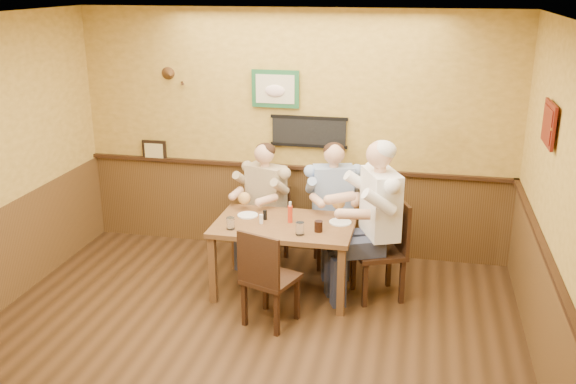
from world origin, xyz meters
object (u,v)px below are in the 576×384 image
cola_tumbler (318,226)px  diner_blue_polo (333,211)px  chair_back_left (266,224)px  hot_sauce_bottle (290,213)px  chair_back_right (332,227)px  chair_near_side (271,276)px  diner_tan_shirt (266,209)px  diner_white_elder (379,229)px  pepper_shaker (265,215)px  salt_shaker (261,219)px  dining_table (284,231)px  water_glass_left (231,223)px  chair_right_end (378,250)px  water_glass_mid (300,229)px

cola_tumbler → diner_blue_polo: bearing=89.4°
chair_back_left → hot_sauce_bottle: 0.90m
chair_back_right → chair_near_side: (-0.37, -1.40, 0.03)m
diner_tan_shirt → diner_white_elder: 1.47m
chair_back_right → cola_tumbler: chair_back_right is taller
diner_tan_shirt → cola_tumbler: (0.74, -0.86, 0.18)m
chair_back_left → cola_tumbler: size_ratio=8.08×
pepper_shaker → salt_shaker: bearing=-94.7°
diner_white_elder → dining_table: bearing=-109.0°
chair_near_side → diner_tan_shirt: diner_tan_shirt is taller
chair_back_left → hot_sauce_bottle: bearing=-38.8°
water_glass_left → chair_right_end: bearing=13.5°
chair_right_end → water_glass_mid: bearing=-88.5°
chair_back_right → water_glass_mid: 1.09m
dining_table → diner_white_elder: (0.95, 0.07, 0.08)m
diner_tan_shirt → water_glass_left: bearing=-77.2°
chair_right_end → diner_blue_polo: (-0.56, 0.67, 0.12)m
chair_right_end → water_glass_left: size_ratio=8.45×
salt_shaker → pepper_shaker: (0.01, 0.12, 0.00)m
dining_table → water_glass_left: (-0.48, -0.27, 0.15)m
diner_tan_shirt → cola_tumbler: 1.15m
chair_back_left → salt_shaker: chair_back_left is taller
pepper_shaker → chair_near_side: bearing=-72.1°
chair_back_left → chair_back_right: bearing=21.9°
chair_back_right → diner_tan_shirt: 0.77m
chair_right_end → diner_tan_shirt: (-1.32, 0.64, 0.11)m
dining_table → diner_white_elder: bearing=4.4°
chair_right_end → hot_sauce_bottle: bearing=-110.9°
chair_back_right → diner_tan_shirt: size_ratio=0.72×
chair_back_left → diner_blue_polo: bearing=21.9°
chair_near_side → water_glass_mid: chair_near_side is taller
chair_near_side → salt_shaker: 0.72m
diner_white_elder → water_glass_left: 1.47m
chair_back_left → diner_blue_polo: 0.78m
diner_white_elder → hot_sauce_bottle: bearing=-110.9°
diner_blue_polo → hot_sauce_bottle: diner_blue_polo is taller
chair_right_end → pepper_shaker: chair_right_end is taller
chair_near_side → water_glass_mid: 0.55m
chair_right_end → diner_blue_polo: 0.88m
chair_back_right → diner_white_elder: bearing=-65.7°
chair_right_end → cola_tumbler: (-0.57, -0.23, 0.29)m
chair_back_right → diner_blue_polo: 0.19m
chair_back_right → water_glass_left: chair_back_right is taller
cola_tumbler → hot_sauce_bottle: bearing=150.1°
chair_right_end → water_glass_left: chair_right_end is taller
chair_back_left → dining_table: bearing=-43.3°
diner_white_elder → water_glass_left: bearing=-99.9°
chair_back_right → chair_right_end: size_ratio=0.87×
diner_white_elder → diner_blue_polo: bearing=-163.3°
diner_tan_shirt → hot_sauce_bottle: size_ratio=6.28×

